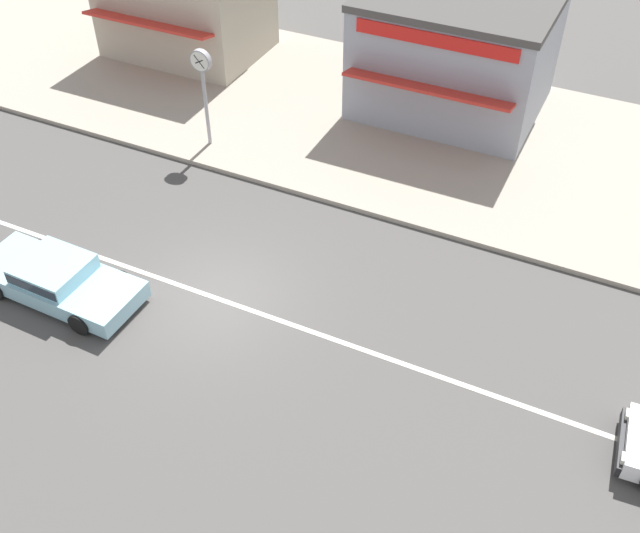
# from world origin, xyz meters

# --- Properties ---
(ground_plane) EXTENTS (160.00, 160.00, 0.00)m
(ground_plane) POSITION_xyz_m (0.00, 0.00, 0.00)
(ground_plane) COLOR #4C4947
(lane_centre_stripe) EXTENTS (50.40, 0.14, 0.01)m
(lane_centre_stripe) POSITION_xyz_m (0.00, 0.00, 0.00)
(lane_centre_stripe) COLOR silver
(lane_centre_stripe) RESTS_ON ground
(kerb_strip) EXTENTS (68.00, 10.00, 0.15)m
(kerb_strip) POSITION_xyz_m (0.00, 10.00, 0.07)
(kerb_strip) COLOR #9E9384
(kerb_strip) RESTS_ON ground
(sedan_pale_blue_1) EXTENTS (4.69, 2.00, 1.06)m
(sedan_pale_blue_1) POSITION_xyz_m (-3.82, -1.60, 0.54)
(sedan_pale_blue_1) COLOR #93C6D6
(sedan_pale_blue_1) RESTS_ON ground
(street_clock) EXTENTS (0.71, 0.22, 3.33)m
(street_clock) POSITION_xyz_m (-4.00, 6.17, 2.67)
(street_clock) COLOR #9E9EA3
(street_clock) RESTS_ON kerb_strip
(shopfront_corner_warung) EXTENTS (6.27, 5.97, 4.07)m
(shopfront_corner_warung) POSITION_xyz_m (2.40, 12.03, 2.19)
(shopfront_corner_warung) COLOR #999EA8
(shopfront_corner_warung) RESTS_ON kerb_strip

